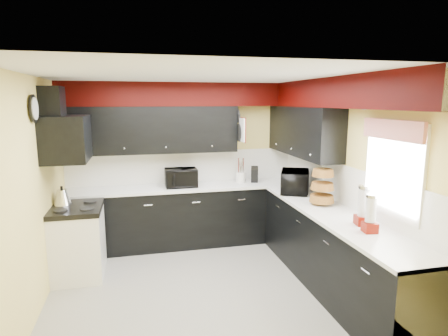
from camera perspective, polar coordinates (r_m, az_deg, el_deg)
The scene contains 35 objects.
ground at distance 4.73m, azimuth -3.00°, elevation -17.94°, with size 3.60×3.60×0.00m, color gray.
wall_back at distance 6.03m, azimuth -6.18°, elevation 0.80°, with size 3.60×0.06×2.50m, color #E0C666.
wall_right at distance 4.92m, azimuth 17.95°, elevation -1.79°, with size 0.06×3.60×2.50m, color #E0C666.
wall_left at distance 4.36m, azimuth -27.20°, elevation -3.96°, with size 0.06×3.60×2.50m, color #E0C666.
ceiling at distance 4.18m, azimuth -3.32°, elevation 13.88°, with size 3.60×3.60×0.06m, color white.
cab_back at distance 5.93m, azimuth -5.67°, elevation -7.32°, with size 3.60×0.60×0.90m, color black.
cab_right at distance 4.76m, azimuth 16.14°, elevation -12.19°, with size 0.60×3.00×0.90m, color black.
counter_back at distance 5.81m, azimuth -5.75°, elevation -2.89°, with size 3.62×0.64×0.04m, color white.
counter_right at distance 4.60m, azimuth 16.43°, elevation -6.77°, with size 0.64×3.02×0.04m, color white.
splash_back at distance 6.03m, azimuth -6.16°, elevation 0.22°, with size 3.60×0.02×0.50m, color white.
splash_right at distance 4.93m, azimuth 17.81°, elevation -2.48°, with size 0.02×3.60×0.50m, color white.
upper_back at distance 5.75m, azimuth -11.04°, elevation 5.73°, with size 2.60×0.35×0.70m, color black.
upper_right at distance 5.55m, azimuth 11.90°, elevation 5.54°, with size 0.35×1.80×0.70m, color black.
soffit_back at distance 5.77m, azimuth -6.16°, elevation 11.09°, with size 3.60×0.36×0.35m, color black.
soffit_right at distance 4.58m, azimuth 17.91°, elevation 10.90°, with size 0.36×3.24×0.35m, color black.
stove at distance 5.24m, azimuth -21.27°, elevation -10.63°, with size 0.60×0.75×0.86m, color white.
cooktop at distance 5.10m, azimuth -21.61°, elevation -5.78°, with size 0.62×0.77×0.06m, color black.
hood at distance 4.95m, azimuth -22.86°, elevation 4.18°, with size 0.50×0.78×0.55m, color black.
hood_duct at distance 4.95m, azimuth -24.70°, elevation 8.93°, with size 0.24×0.40×0.40m, color black.
window at distance 4.13m, azimuth 24.42°, elevation -0.20°, with size 0.03×0.86×0.96m, color white, non-canonical shape.
valance at distance 4.05m, azimuth 24.22°, elevation 5.33°, with size 0.04×0.88×0.20m, color red.
pan_top at distance 5.87m, azimuth 2.03°, elevation 7.95°, with size 0.03×0.22×0.40m, color black, non-canonical shape.
pan_mid at distance 5.76m, azimuth 2.35°, elevation 5.41°, with size 0.03×0.28×0.46m, color black, non-canonical shape.
pan_low at distance 6.01m, azimuth 1.68°, elevation 5.33°, with size 0.03×0.24×0.42m, color black, non-canonical shape.
cut_board at distance 5.64m, azimuth 2.79°, elevation 5.82°, with size 0.03×0.26×0.35m, color white.
baskets at distance 4.84m, azimuth 14.76°, elevation -2.67°, with size 0.27×0.27×0.50m, color brown, non-canonical shape.
clock at distance 4.48m, azimuth -27.02°, elevation 8.07°, with size 0.03×0.30×0.30m, color black, non-canonical shape.
deco_plate at distance 4.51m, azimuth 20.64°, elevation 9.81°, with size 0.03×0.24×0.24m, color white, non-canonical shape.
toaster_oven at distance 5.72m, azimuth -6.54°, elevation -1.49°, with size 0.48×0.40×0.28m, color black.
microwave at distance 5.43m, azimuth 10.75°, elevation -2.04°, with size 0.56×0.38×0.31m, color black.
utensil_crock at distance 6.01m, azimuth 2.58°, elevation -1.41°, with size 0.15×0.15×0.16m, color silver.
knife_block at distance 6.01m, azimuth 4.68°, elevation -1.03°, with size 0.11×0.16×0.25m, color black.
kettle at distance 5.23m, azimuth -23.43°, elevation -4.07°, with size 0.22×0.22×0.19m, color silver, non-canonical shape.
dispenser_a at distance 4.00m, azimuth 21.44°, elevation -6.73°, with size 0.13×0.13×0.35m, color #740E00, non-canonical shape.
dispenser_b at distance 4.20m, azimuth 20.48°, elevation -5.53°, with size 0.15×0.15×0.40m, color #6A0004, non-canonical shape.
Camera 1 is at (-0.73, -4.11, 2.23)m, focal length 30.00 mm.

